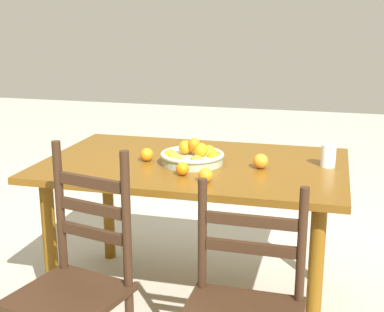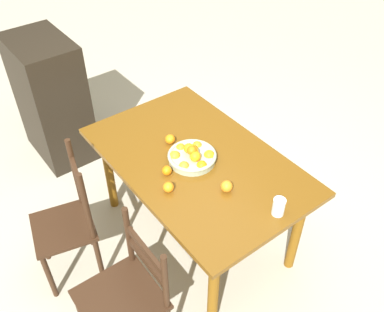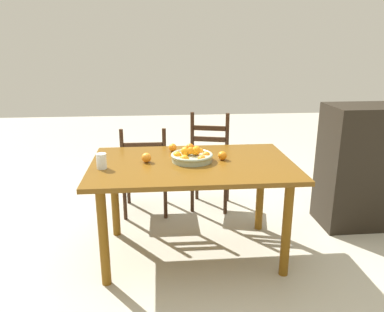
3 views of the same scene
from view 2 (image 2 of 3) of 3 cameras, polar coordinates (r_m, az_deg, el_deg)
ground_plane at (r=3.36m, az=0.50°, el=-10.20°), size 12.00×12.00×0.00m
dining_table at (r=2.87m, az=0.58°, el=-1.79°), size 1.52×0.96×0.77m
chair_near_window at (r=2.59m, az=-8.80°, el=-18.03°), size 0.45×0.45×0.89m
chair_by_cabinet at (r=2.92m, az=-16.12°, el=-8.67°), size 0.47×0.47×1.01m
cabinet at (r=3.93m, az=-18.33°, el=7.17°), size 0.68×0.46×1.12m
fruit_bowl at (r=2.76m, az=-0.01°, el=0.01°), size 0.32×0.32×0.13m
orange_loose_0 at (r=2.57m, az=-3.18°, el=-4.20°), size 0.07×0.07×0.07m
orange_loose_1 at (r=2.68m, az=-3.39°, el=-1.95°), size 0.06×0.06×0.06m
orange_loose_2 at (r=2.57m, az=4.69°, el=-4.07°), size 0.07×0.07×0.07m
orange_loose_3 at (r=2.91m, az=-2.96°, el=2.28°), size 0.07×0.07×0.07m
drinking_glass at (r=2.47m, az=11.57°, el=-6.70°), size 0.07×0.07×0.11m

